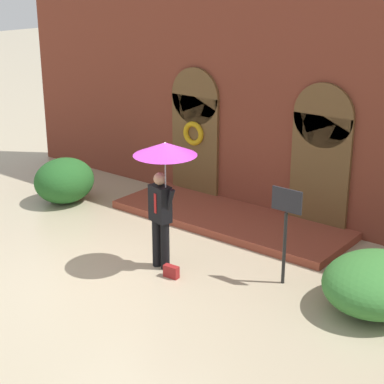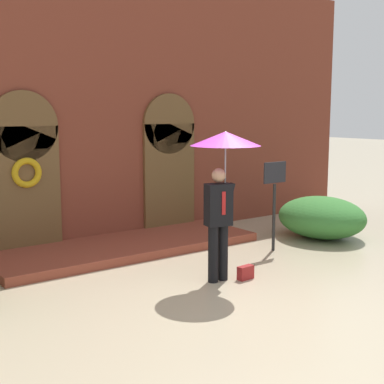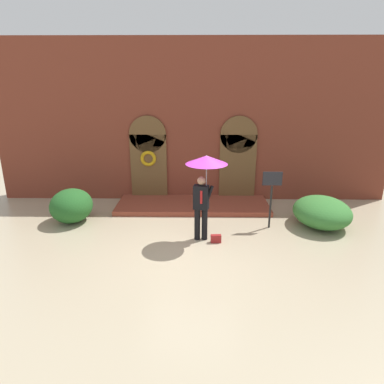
# 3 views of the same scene
# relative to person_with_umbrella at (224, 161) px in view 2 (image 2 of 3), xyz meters

# --- Properties ---
(ground_plane) EXTENTS (80.00, 80.00, 0.00)m
(ground_plane) POSITION_rel_person_with_umbrella_xyz_m (-0.35, -0.54, -1.91)
(ground_plane) COLOR tan
(building_facade) EXTENTS (14.00, 2.30, 5.60)m
(building_facade) POSITION_rel_person_with_umbrella_xyz_m (-0.35, 3.61, 0.77)
(building_facade) COLOR brown
(building_facade) RESTS_ON ground
(person_with_umbrella) EXTENTS (1.10, 1.10, 2.36)m
(person_with_umbrella) POSITION_rel_person_with_umbrella_xyz_m (0.00, 0.00, 0.00)
(person_with_umbrella) COLOR black
(person_with_umbrella) RESTS_ON ground
(handbag) EXTENTS (0.29, 0.14, 0.22)m
(handbag) POSITION_rel_person_with_umbrella_xyz_m (0.31, -0.20, -1.80)
(handbag) COLOR maroon
(handbag) RESTS_ON ground
(sign_post) EXTENTS (0.56, 0.06, 1.72)m
(sign_post) POSITION_rel_person_with_umbrella_xyz_m (1.95, 0.83, -0.75)
(sign_post) COLOR black
(sign_post) RESTS_ON ground
(shrub_right) EXTENTS (1.68, 1.94, 0.87)m
(shrub_right) POSITION_rel_person_with_umbrella_xyz_m (3.55, 1.00, -1.47)
(shrub_right) COLOR #387A33
(shrub_right) RESTS_ON ground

